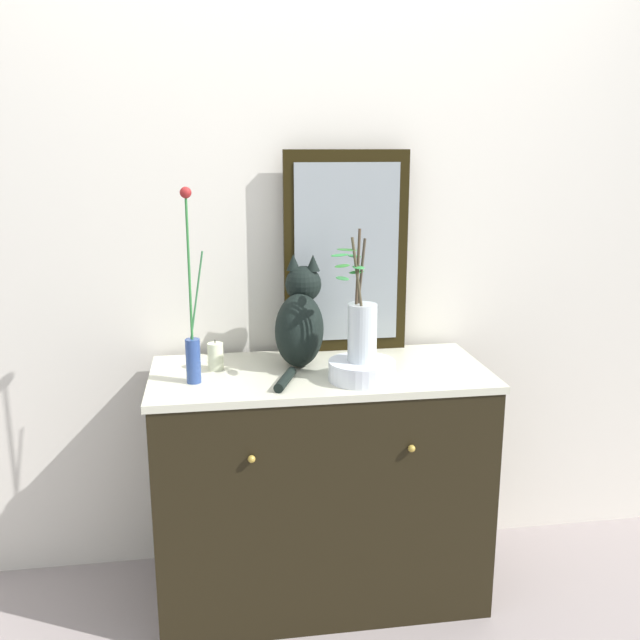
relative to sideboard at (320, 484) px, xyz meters
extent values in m
plane|color=gray|center=(0.00, 0.00, -0.43)|extent=(6.00, 6.00, 0.00)
cube|color=silver|center=(0.00, 0.34, 0.87)|extent=(4.40, 0.08, 2.60)
cube|color=black|center=(0.00, 0.00, -0.01)|extent=(1.14, 0.51, 0.83)
cube|color=beige|center=(0.00, 0.00, 0.42)|extent=(1.16, 0.52, 0.02)
sphere|color=#B79338|center=(-0.26, -0.27, 0.24)|extent=(0.02, 0.02, 0.02)
sphere|color=#B79338|center=(0.26, -0.27, 0.24)|extent=(0.02, 0.02, 0.02)
cube|color=black|center=(0.13, 0.24, 0.80)|extent=(0.46, 0.03, 0.74)
cube|color=gray|center=(0.13, 0.23, 0.80)|extent=(0.39, 0.01, 0.65)
ellipsoid|color=black|center=(-0.06, 0.07, 0.56)|extent=(0.24, 0.28, 0.26)
sphere|color=black|center=(-0.04, 0.13, 0.71)|extent=(0.13, 0.13, 0.13)
cone|color=black|center=(-0.07, 0.14, 0.79)|extent=(0.05, 0.05, 0.06)
cone|color=black|center=(-0.01, 0.11, 0.79)|extent=(0.05, 0.05, 0.06)
cylinder|color=black|center=(-0.13, -0.13, 0.44)|extent=(0.09, 0.18, 0.03)
cylinder|color=#2E488A|center=(-0.43, -0.06, 0.50)|extent=(0.05, 0.05, 0.15)
cylinder|color=#317D3A|center=(-0.43, -0.06, 0.80)|extent=(0.01, 0.01, 0.45)
sphere|color=maroon|center=(-0.43, -0.06, 1.04)|extent=(0.04, 0.04, 0.04)
cylinder|color=#367744|center=(-0.41, -0.06, 0.72)|extent=(0.05, 0.01, 0.28)
cylinder|color=white|center=(0.12, -0.12, 0.46)|extent=(0.22, 0.22, 0.07)
cylinder|color=silver|center=(0.12, -0.12, 0.59)|extent=(0.10, 0.10, 0.19)
cylinder|color=#42392C|center=(0.12, -0.10, 0.75)|extent=(0.04, 0.02, 0.29)
ellipsoid|color=#2A8334|center=(0.11, -0.09, 0.79)|extent=(0.07, 0.08, 0.01)
ellipsoid|color=#2C793D|center=(0.10, -0.06, 0.83)|extent=(0.05, 0.08, 0.01)
cylinder|color=#473F2C|center=(0.10, -0.13, 0.76)|extent=(0.04, 0.07, 0.29)
ellipsoid|color=#378143|center=(0.05, -0.15, 0.78)|extent=(0.05, 0.08, 0.01)
ellipsoid|color=#327B30|center=(0.05, -0.14, 0.82)|extent=(0.07, 0.08, 0.01)
ellipsoid|color=#287736|center=(0.04, -0.16, 0.85)|extent=(0.08, 0.07, 0.01)
cylinder|color=#443626|center=(0.10, -0.11, 0.77)|extent=(0.03, 0.04, 0.32)
ellipsoid|color=#31843E|center=(0.11, -0.12, 0.81)|extent=(0.04, 0.07, 0.01)
ellipsoid|color=#3B8639|center=(0.07, -0.09, 0.86)|extent=(0.08, 0.07, 0.01)
cylinder|color=beige|center=(-0.36, 0.07, 0.48)|extent=(0.05, 0.05, 0.09)
cylinder|color=black|center=(-0.36, 0.07, 0.53)|extent=(0.00, 0.00, 0.01)
camera|label=1|loc=(-0.35, -2.29, 1.19)|focal=39.59mm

